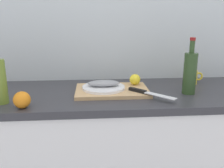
# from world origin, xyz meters

# --- Properties ---
(back_wall) EXTENTS (3.20, 0.05, 2.50)m
(back_wall) POSITION_xyz_m (0.00, 0.33, 1.25)
(back_wall) COLOR silver
(back_wall) RESTS_ON ground_plane
(kitchen_counter) EXTENTS (2.00, 0.60, 0.90)m
(kitchen_counter) POSITION_xyz_m (0.00, 0.00, 0.45)
(kitchen_counter) COLOR white
(kitchen_counter) RESTS_ON ground_plane
(cutting_board) EXTENTS (0.42, 0.28, 0.02)m
(cutting_board) POSITION_xyz_m (0.01, -0.01, 0.91)
(cutting_board) COLOR tan
(cutting_board) RESTS_ON kitchen_counter
(white_plate) EXTENTS (0.25, 0.25, 0.01)m
(white_plate) POSITION_xyz_m (-0.04, 0.00, 0.93)
(white_plate) COLOR white
(white_plate) RESTS_ON cutting_board
(fish_fillet) EXTENTS (0.19, 0.08, 0.04)m
(fish_fillet) POSITION_xyz_m (-0.04, 0.00, 0.95)
(fish_fillet) COLOR gray
(fish_fillet) RESTS_ON white_plate
(chef_knife) EXTENTS (0.22, 0.23, 0.02)m
(chef_knife) POSITION_xyz_m (0.19, -0.12, 0.93)
(chef_knife) COLOR silver
(chef_knife) RESTS_ON cutting_board
(lemon_0) EXTENTS (0.07, 0.07, 0.07)m
(lemon_0) POSITION_xyz_m (0.16, 0.07, 0.95)
(lemon_0) COLOR yellow
(lemon_0) RESTS_ON cutting_board
(olive_oil_bottle) EXTENTS (0.06, 0.06, 0.29)m
(olive_oil_bottle) POSITION_xyz_m (-0.56, -0.15, 1.02)
(olive_oil_bottle) COLOR olive
(olive_oil_bottle) RESTS_ON kitchen_counter
(wine_bottle) EXTENTS (0.07, 0.07, 0.32)m
(wine_bottle) POSITION_xyz_m (0.45, -0.07, 1.03)
(wine_bottle) COLOR #2D4723
(wine_bottle) RESTS_ON kitchen_counter
(coffee_mug_0) EXTENTS (0.11, 0.07, 0.09)m
(coffee_mug_0) POSITION_xyz_m (0.55, 0.13, 0.95)
(coffee_mug_0) COLOR yellow
(coffee_mug_0) RESTS_ON kitchen_counter
(orange_1) EXTENTS (0.08, 0.08, 0.08)m
(orange_1) POSITION_xyz_m (-0.44, -0.23, 0.94)
(orange_1) COLOR orange
(orange_1) RESTS_ON kitchen_counter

